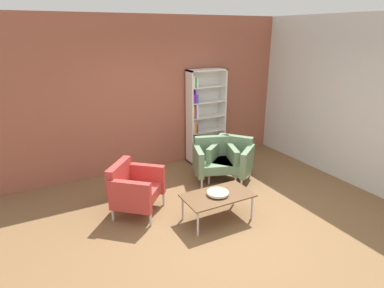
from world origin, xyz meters
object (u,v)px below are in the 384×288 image
bookshelf_tall (202,118)px  armchair_corner_red (134,187)px  coffee_table_low (218,197)px  armchair_near_window (214,159)px  armchair_spare_guest (232,158)px  decorative_bowl (218,193)px

bookshelf_tall → armchair_corner_red: bearing=-144.7°
coffee_table_low → bookshelf_tall: bearing=65.9°
coffee_table_low → armchair_near_window: size_ratio=1.14×
coffee_table_low → armchair_corner_red: 1.25m
armchair_near_window → armchair_corner_red: same height
armchair_spare_guest → bookshelf_tall: bearing=141.6°
decorative_bowl → armchair_corner_red: armchair_corner_red is taller
armchair_spare_guest → armchair_near_window: bearing=-148.5°
armchair_corner_red → decorative_bowl: bearing=-86.3°
bookshelf_tall → armchair_spare_guest: size_ratio=2.00×
decorative_bowl → bookshelf_tall: bearing=65.9°
coffee_table_low → decorative_bowl: decorative_bowl is taller
coffee_table_low → armchair_corner_red: (-0.99, 0.76, 0.05)m
coffee_table_low → armchair_spare_guest: (0.95, 1.04, 0.05)m
armchair_corner_red → armchair_spare_guest: (1.94, 0.29, 0.00)m
decorative_bowl → coffee_table_low: bearing=146.3°
coffee_table_low → decorative_bowl: (0.00, -0.00, 0.07)m
bookshelf_tall → armchair_near_window: 1.15m
decorative_bowl → armchair_near_window: size_ratio=0.36×
decorative_bowl → armchair_corner_red: (-0.99, 0.76, -0.02)m
bookshelf_tall → armchair_spare_guest: bookshelf_tall is taller
decorative_bowl → armchair_corner_red: bearing=142.7°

